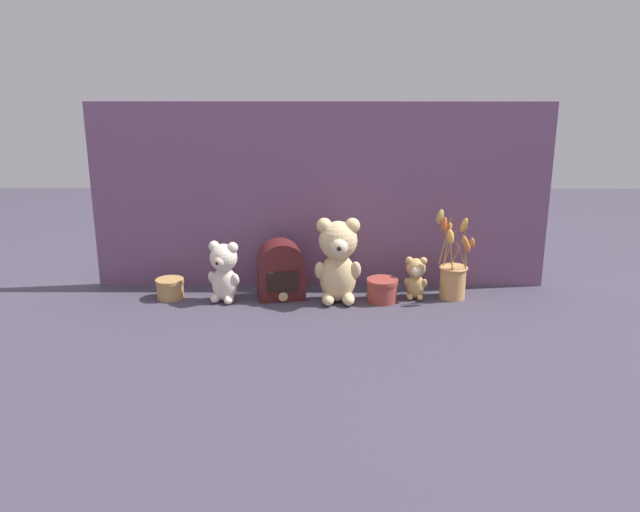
% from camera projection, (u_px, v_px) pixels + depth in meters
% --- Properties ---
extents(ground_plane, '(4.00, 4.00, 0.00)m').
position_uv_depth(ground_plane, '(320.00, 301.00, 2.31)').
color(ground_plane, '#3D3847').
extents(backdrop_wall, '(1.61, 0.02, 0.66)m').
position_uv_depth(backdrop_wall, '(320.00, 197.00, 2.37)').
color(backdrop_wall, '#704C70').
rests_on(backdrop_wall, ground).
extents(teddy_bear_large, '(0.16, 0.15, 0.29)m').
position_uv_depth(teddy_bear_large, '(338.00, 259.00, 2.26)').
color(teddy_bear_large, '#DBBC84').
rests_on(teddy_bear_large, ground).
extents(teddy_bear_medium, '(0.12, 0.11, 0.21)m').
position_uv_depth(teddy_bear_medium, '(224.00, 270.00, 2.28)').
color(teddy_bear_medium, beige).
rests_on(teddy_bear_medium, ground).
extents(teddy_bear_small, '(0.08, 0.08, 0.15)m').
position_uv_depth(teddy_bear_small, '(416.00, 277.00, 2.31)').
color(teddy_bear_small, tan).
rests_on(teddy_bear_small, ground).
extents(flower_vase, '(0.13, 0.15, 0.30)m').
position_uv_depth(flower_vase, '(453.00, 274.00, 2.32)').
color(flower_vase, tan).
rests_on(flower_vase, ground).
extents(vintage_radio, '(0.17, 0.13, 0.20)m').
position_uv_depth(vintage_radio, '(281.00, 271.00, 2.32)').
color(vintage_radio, '#4C1919').
rests_on(vintage_radio, ground).
extents(decorative_tin_tall, '(0.10, 0.10, 0.07)m').
position_uv_depth(decorative_tin_tall, '(170.00, 288.00, 2.33)').
color(decorative_tin_tall, tan).
rests_on(decorative_tin_tall, ground).
extents(decorative_tin_short, '(0.11, 0.11, 0.08)m').
position_uv_depth(decorative_tin_short, '(382.00, 290.00, 2.30)').
color(decorative_tin_short, '#993D33').
rests_on(decorative_tin_short, ground).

